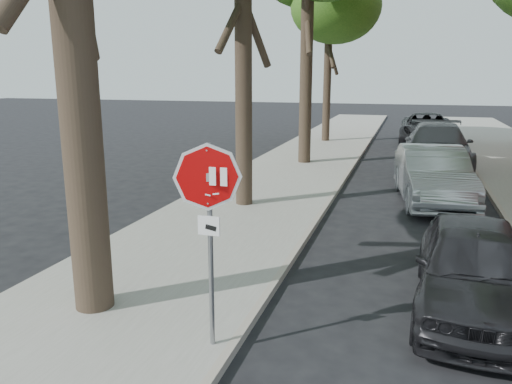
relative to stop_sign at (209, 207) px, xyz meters
The scene contains 9 objects.
ground 2.07m from the stop_sign, ahead, with size 120.00×120.00×0.00m, color black.
sidewalk_left 12.31m from the stop_sign, 98.51° to the left, with size 4.00×55.00×0.12m, color gray.
curb_left 12.17m from the stop_sign, 88.81° to the left, with size 0.12×55.00×0.13m, color #9E9384.
curb_right 13.03m from the stop_sign, 68.86° to the left, with size 0.12×55.00×0.13m, color #9E9384.
stop_sign is the anchor object (origin of this frame).
car_a 4.20m from the stop_sign, 34.60° to the left, with size 1.64×4.06×1.38m, color black.
car_b 9.63m from the stop_sign, 72.01° to the left, with size 1.66×4.75×1.57m, color #9CA0A4.
car_c 15.10m from the stop_sign, 77.35° to the left, with size 2.38×5.86×1.70m, color #4A4B4E.
car_d 22.50m from the stop_sign, 82.10° to the left, with size 2.62×5.67×1.58m, color black.
Camera 1 is at (1.54, -5.40, 3.49)m, focal length 35.00 mm.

